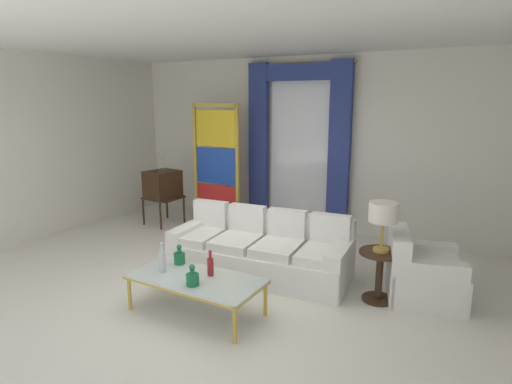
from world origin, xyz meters
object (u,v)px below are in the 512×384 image
Objects in this scene: bottle_blue_decanter at (210,266)px; armchair_white at (420,275)px; stained_glass_divider at (216,168)px; coffee_table at (196,280)px; couch_white_long at (262,251)px; vintage_tv at (163,185)px; bottle_amber_squat at (192,278)px; table_lamp_brass at (383,214)px; bottle_crystal_tall at (162,260)px; round_side_table at (379,271)px; bottle_ruby_flask at (179,257)px; peacock_figurine at (223,224)px.

armchair_white is at bearing 36.39° from bottle_blue_decanter.
armchair_white is 0.46× the size of stained_glass_divider.
coffee_table is 0.66× the size of stained_glass_divider.
couch_white_long is 1.79× the size of vintage_tv.
bottle_amber_squat is 0.40× the size of table_lamp_brass.
vintage_tv is 1.34× the size of armchair_white.
bottle_crystal_tall is 0.52m from bottle_amber_squat.
bottle_crystal_tall is at bearing -172.43° from coffee_table.
vintage_tv reaches higher than round_side_table.
table_lamp_brass reaches higher than bottle_crystal_tall.
bottle_amber_squat reaches higher than coffee_table.
vintage_tv reaches higher than armchair_white.
bottle_ruby_flask is (-0.40, 0.22, 0.11)m from coffee_table.
armchair_white is (2.46, 1.60, -0.26)m from bottle_crystal_tall.
bottle_blue_decanter reaches higher than bottle_amber_squat.
couch_white_long is 10.68× the size of bottle_amber_squat.
bottle_crystal_tall is 2.53m from peacock_figurine.
vintage_tv is (-2.67, 2.58, 0.24)m from bottle_amber_squat.
bottle_amber_squat is at bearing -13.01° from bottle_crystal_tall.
round_side_table is at bearing 36.61° from bottle_blue_decanter.
bottle_crystal_tall is 2.95m from armchair_white.
bottle_amber_squat reaches higher than peacock_figurine.
couch_white_long is 1.56m from round_side_table.
vintage_tv reaches higher than couch_white_long.
bottle_ruby_flask is at bearing -69.21° from peacock_figurine.
bottle_amber_squat is at bearing -59.53° from stained_glass_divider.
stained_glass_divider is (-1.76, 1.51, 0.75)m from couch_white_long.
peacock_figurine is at bearing 117.30° from coffee_table.
bottle_blue_decanter is at bearing -11.33° from bottle_ruby_flask.
vintage_tv reaches higher than bottle_blue_decanter.
bottle_crystal_tall reaches higher than coffee_table.
coffee_table is 3.55m from vintage_tv.
peacock_figurine is at bearing 117.32° from bottle_amber_squat.
vintage_tv is 4.39m from table_lamp_brass.
bottle_ruby_flask reaches higher than bottle_amber_squat.
round_side_table is 0.67m from table_lamp_brass.
stained_glass_divider reaches higher than bottle_amber_squat.
bottle_amber_squat is at bearing -94.15° from bottle_blue_decanter.
bottle_crystal_tall is 3.17m from stained_glass_divider.
couch_white_long reaches higher than bottle_amber_squat.
round_side_table is (1.56, 1.43, -0.13)m from bottle_amber_squat.
armchair_white is 1.69× the size of round_side_table.
stained_glass_divider reaches higher than round_side_table.
round_side_table is at bearing 37.36° from coffee_table.
round_side_table is at bearing -1.83° from couch_white_long.
bottle_amber_squat is 2.12m from round_side_table.
couch_white_long reaches higher than bottle_ruby_flask.
table_lamp_brass is at bearing -25.16° from stained_glass_divider.
bottle_ruby_flask is 2.79m from armchair_white.
couch_white_long is 2.93m from vintage_tv.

